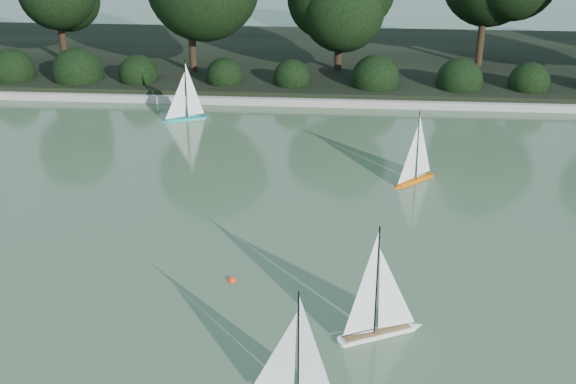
% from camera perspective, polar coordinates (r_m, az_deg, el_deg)
% --- Properties ---
extents(ground, '(80.00, 80.00, 0.00)m').
position_cam_1_polar(ground, '(10.26, -2.61, -8.61)').
color(ground, '#374D2E').
rests_on(ground, ground).
extents(pond_coping, '(40.00, 0.35, 0.18)m').
position_cam_1_polar(pond_coping, '(18.40, 0.68, 7.17)').
color(pond_coping, gray).
rests_on(pond_coping, ground).
extents(far_bank, '(40.00, 8.00, 0.30)m').
position_cam_1_polar(far_bank, '(22.22, 1.36, 10.42)').
color(far_bank, black).
rests_on(far_bank, ground).
extents(shrub_hedge, '(29.10, 1.10, 1.10)m').
position_cam_1_polar(shrub_hedge, '(19.16, 0.86, 9.01)').
color(shrub_hedge, black).
rests_on(shrub_hedge, ground).
extents(sailboat_white_a, '(1.11, 0.29, 1.51)m').
position_cam_1_polar(sailboat_white_a, '(8.55, -0.04, -14.40)').
color(sailboat_white_a, silver).
rests_on(sailboat_white_a, ground).
extents(sailboat_white_b, '(1.19, 0.68, 1.70)m').
position_cam_1_polar(sailboat_white_b, '(9.55, 7.64, -9.75)').
color(sailboat_white_b, white).
rests_on(sailboat_white_b, ground).
extents(sailboat_orange, '(0.88, 0.84, 1.48)m').
position_cam_1_polar(sailboat_orange, '(13.99, 9.81, 1.62)').
color(sailboat_orange, '#EA6400').
rests_on(sailboat_orange, ground).
extents(sailboat_teal, '(1.08, 0.61, 1.54)m').
position_cam_1_polar(sailboat_teal, '(17.41, -8.38, 6.40)').
color(sailboat_teal, '#109D99').
rests_on(sailboat_teal, ground).
extents(race_buoy, '(0.13, 0.13, 0.13)m').
position_cam_1_polar(race_buoy, '(10.74, -4.43, -7.01)').
color(race_buoy, '#FF330D').
rests_on(race_buoy, ground).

